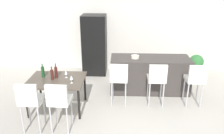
# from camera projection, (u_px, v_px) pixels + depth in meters

# --- Properties ---
(ground_plane) EXTENTS (10.00, 10.00, 0.00)m
(ground_plane) POSITION_uv_depth(u_px,v_px,m) (135.00, 112.00, 5.05)
(ground_plane) COLOR #ADA89E
(back_wall) EXTENTS (10.00, 0.12, 2.90)m
(back_wall) POSITION_uv_depth(u_px,v_px,m) (132.00, 26.00, 7.13)
(back_wall) COLOR beige
(back_wall) RESTS_ON ground_plane
(kitchen_island) EXTENTS (2.04, 0.77, 0.92)m
(kitchen_island) POSITION_uv_depth(u_px,v_px,m) (150.00, 74.00, 5.94)
(kitchen_island) COLOR #383330
(kitchen_island) RESTS_ON ground_plane
(bar_chair_left) EXTENTS (0.42, 0.42, 1.05)m
(bar_chair_left) POSITION_uv_depth(u_px,v_px,m) (119.00, 77.00, 5.17)
(bar_chair_left) COLOR silver
(bar_chair_left) RESTS_ON ground_plane
(bar_chair_middle) EXTENTS (0.40, 0.40, 1.05)m
(bar_chair_middle) POSITION_uv_depth(u_px,v_px,m) (157.00, 78.00, 5.14)
(bar_chair_middle) COLOR silver
(bar_chair_middle) RESTS_ON ground_plane
(bar_chair_right) EXTENTS (0.40, 0.40, 1.05)m
(bar_chair_right) POSITION_uv_depth(u_px,v_px,m) (195.00, 78.00, 5.11)
(bar_chair_right) COLOR silver
(bar_chair_right) RESTS_ON ground_plane
(dining_table) EXTENTS (1.23, 0.95, 0.74)m
(dining_table) POSITION_uv_depth(u_px,v_px,m) (57.00, 82.00, 4.99)
(dining_table) COLOR #4C4238
(dining_table) RESTS_ON ground_plane
(dining_chair_near) EXTENTS (0.40, 0.40, 1.05)m
(dining_chair_near) POSITION_uv_depth(u_px,v_px,m) (30.00, 99.00, 4.21)
(dining_chair_near) COLOR silver
(dining_chair_near) RESTS_ON ground_plane
(dining_chair_far) EXTENTS (0.42, 0.42, 1.05)m
(dining_chair_far) POSITION_uv_depth(u_px,v_px,m) (59.00, 100.00, 4.19)
(dining_chair_far) COLOR silver
(dining_chair_far) RESTS_ON ground_plane
(wine_bottle_inner) EXTENTS (0.07, 0.07, 0.31)m
(wine_bottle_inner) POSITION_uv_depth(u_px,v_px,m) (52.00, 75.00, 4.90)
(wine_bottle_inner) COLOR #471E19
(wine_bottle_inner) RESTS_ON dining_table
(wine_bottle_far) EXTENTS (0.07, 0.07, 0.32)m
(wine_bottle_far) POSITION_uv_depth(u_px,v_px,m) (43.00, 72.00, 5.04)
(wine_bottle_far) COLOR #194723
(wine_bottle_far) RESTS_ON dining_table
(wine_bottle_middle) EXTENTS (0.07, 0.07, 0.34)m
(wine_bottle_middle) POSITION_uv_depth(u_px,v_px,m) (56.00, 72.00, 4.99)
(wine_bottle_middle) COLOR #471E19
(wine_bottle_middle) RESTS_ON dining_table
(wine_glass_left) EXTENTS (0.07, 0.07, 0.17)m
(wine_glass_left) POSITION_uv_depth(u_px,v_px,m) (66.00, 73.00, 5.00)
(wine_glass_left) COLOR silver
(wine_glass_left) RESTS_ON dining_table
(wine_glass_right) EXTENTS (0.07, 0.07, 0.17)m
(wine_glass_right) POSITION_uv_depth(u_px,v_px,m) (71.00, 78.00, 4.73)
(wine_glass_right) COLOR silver
(wine_glass_right) RESTS_ON dining_table
(refrigerator) EXTENTS (0.72, 0.68, 1.84)m
(refrigerator) POSITION_uv_depth(u_px,v_px,m) (95.00, 45.00, 6.95)
(refrigerator) COLOR black
(refrigerator) RESTS_ON ground_plane
(fruit_bowl) EXTENTS (0.20, 0.20, 0.07)m
(fruit_bowl) POSITION_uv_depth(u_px,v_px,m) (135.00, 57.00, 5.75)
(fruit_bowl) COLOR beige
(fruit_bowl) RESTS_ON kitchen_island
(potted_plant) EXTENTS (0.44, 0.44, 0.64)m
(potted_plant) POSITION_uv_depth(u_px,v_px,m) (196.00, 63.00, 7.02)
(potted_plant) COLOR #38383D
(potted_plant) RESTS_ON ground_plane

